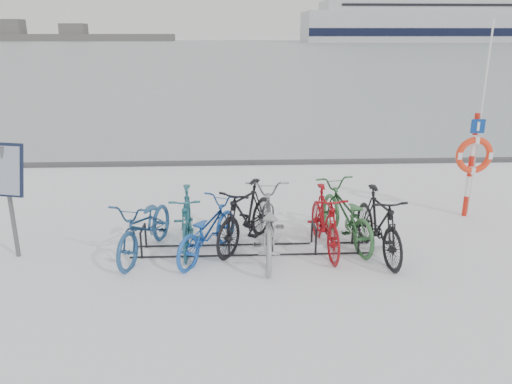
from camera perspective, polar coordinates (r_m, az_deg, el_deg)
ground at (r=8.57m, az=-0.63°, el=-6.71°), size 900.00×900.00×0.00m
ice_sheet at (r=162.84m, az=-2.63°, el=16.37°), size 400.00×298.00×0.02m
quay_edge at (r=14.14m, az=-1.47°, el=3.37°), size 400.00×0.25×0.10m
bike_rack at (r=8.50m, az=-0.63°, el=-5.60°), size 4.00×0.48×0.46m
info_board at (r=8.81m, az=-26.72°, el=1.58°), size 0.68×0.39×1.92m
lifebuoy_station at (r=10.62m, az=23.63°, el=3.86°), size 0.73×0.22×3.79m
cruise_ferry at (r=246.20m, az=23.50°, el=18.50°), size 146.87×27.68×48.26m
bike_0 at (r=8.49m, az=-12.52°, el=-3.62°), size 1.18×2.08×1.03m
bike_1 at (r=8.57m, az=-7.93°, el=-2.99°), size 0.56×1.80×1.07m
bike_2 at (r=8.27m, az=-5.62°, el=-4.10°), size 1.42×1.92×0.96m
bike_3 at (r=8.59m, az=-1.17°, el=-2.51°), size 1.45×1.92×1.15m
bike_4 at (r=8.24m, az=1.33°, el=-3.44°), size 0.87×2.21×1.14m
bike_5 at (r=8.50m, az=7.90°, el=-3.05°), size 0.66×1.88×1.11m
bike_6 at (r=8.91m, az=10.24°, el=-2.31°), size 1.14×2.16×1.08m
bike_7 at (r=8.47m, az=13.85°, el=-3.33°), size 0.76×1.96×1.15m
snow_drifts at (r=8.68m, az=4.07°, el=-6.42°), size 5.09×1.35×0.19m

